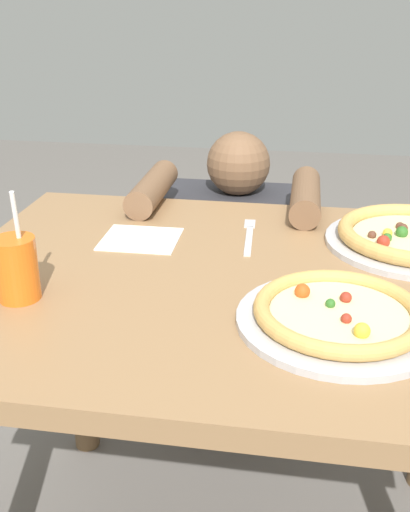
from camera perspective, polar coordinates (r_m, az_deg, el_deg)
dining_table at (r=1.19m, az=3.12°, el=-7.18°), size 1.11×0.84×0.75m
pizza_near at (r=0.99m, az=12.35°, el=-5.38°), size 0.32×0.32×0.04m
drink_cup_colored at (r=1.08m, az=-17.17°, el=-1.10°), size 0.07×0.07×0.19m
paper_napkin at (r=1.30m, az=-6.02°, el=1.59°), size 0.16×0.15×0.00m
fork at (r=1.32m, az=4.09°, el=1.98°), size 0.03×0.20×0.00m
diner_seated at (r=1.85m, az=2.83°, el=-3.81°), size 0.44×0.54×0.88m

